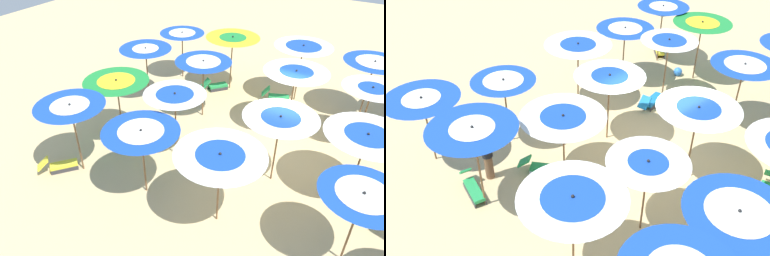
# 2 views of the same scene
# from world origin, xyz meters

# --- Properties ---
(ground) EXTENTS (42.23, 42.23, 0.04)m
(ground) POSITION_xyz_m (0.00, 0.00, -0.02)
(ground) COLOR #D1B57F
(beach_umbrella_0) EXTENTS (2.02, 2.02, 2.41)m
(beach_umbrella_0) POSITION_xyz_m (-4.65, -4.06, 2.14)
(beach_umbrella_0) COLOR brown
(beach_umbrella_0) RESTS_ON ground
(beach_umbrella_1) EXTENTS (2.11, 2.11, 2.20)m
(beach_umbrella_1) POSITION_xyz_m (-2.34, -3.80, 1.93)
(beach_umbrella_1) COLOR brown
(beach_umbrella_1) RESTS_ON ground
(beach_umbrella_2) EXTENTS (2.28, 2.28, 2.28)m
(beach_umbrella_2) POSITION_xyz_m (-0.05, -3.69, 2.01)
(beach_umbrella_2) COLOR brown
(beach_umbrella_2) RESTS_ON ground
(beach_umbrella_3) EXTENTS (1.91, 1.91, 2.23)m
(beach_umbrella_3) POSITION_xyz_m (3.10, -3.24, 2.01)
(beach_umbrella_3) COLOR brown
(beach_umbrella_3) RESTS_ON ground
(beach_umbrella_4) EXTENTS (2.13, 2.13, 2.20)m
(beach_umbrella_4) POSITION_xyz_m (5.32, -3.84, 1.96)
(beach_umbrella_4) COLOR brown
(beach_umbrella_4) RESTS_ON ground
(beach_umbrella_5) EXTENTS (2.13, 2.13, 2.35)m
(beach_umbrella_5) POSITION_xyz_m (-4.62, -2.14, 2.13)
(beach_umbrella_5) COLOR brown
(beach_umbrella_5) RESTS_ON ground
(beach_umbrella_6) EXTENTS (1.93, 1.93, 2.35)m
(beach_umbrella_6) POSITION_xyz_m (-2.53, -1.89, 2.14)
(beach_umbrella_6) COLOR brown
(beach_umbrella_6) RESTS_ON ground
(beach_umbrella_7) EXTENTS (2.12, 2.12, 2.31)m
(beach_umbrella_7) POSITION_xyz_m (0.62, -1.40, 2.09)
(beach_umbrella_7) COLOR brown
(beach_umbrella_7) RESTS_ON ground
(beach_umbrella_8) EXTENTS (2.29, 2.29, 2.15)m
(beach_umbrella_8) POSITION_xyz_m (2.80, -0.78, 1.93)
(beach_umbrella_8) COLOR brown
(beach_umbrella_8) RESTS_ON ground
(beach_umbrella_9) EXTENTS (2.19, 2.19, 2.56)m
(beach_umbrella_9) POSITION_xyz_m (5.09, -1.25, 2.29)
(beach_umbrella_9) COLOR brown
(beach_umbrella_9) RESTS_ON ground
(beach_umbrella_11) EXTENTS (2.06, 2.06, 2.32)m
(beach_umbrella_11) POSITION_xyz_m (-3.02, 0.69, 2.08)
(beach_umbrella_11) COLOR brown
(beach_umbrella_11) RESTS_ON ground
(beach_umbrella_12) EXTENTS (2.19, 2.19, 2.42)m
(beach_umbrella_12) POSITION_xyz_m (0.13, 1.41, 2.16)
(beach_umbrella_12) COLOR brown
(beach_umbrella_12) RESTS_ON ground
(beach_umbrella_13) EXTENTS (1.91, 1.91, 2.22)m
(beach_umbrella_13) POSITION_xyz_m (2.49, 1.91, 2.00)
(beach_umbrella_13) COLOR brown
(beach_umbrella_13) RESTS_ON ground
(beach_umbrella_14) EXTENTS (2.20, 2.20, 2.50)m
(beach_umbrella_14) POSITION_xyz_m (4.64, 1.93, 2.26)
(beach_umbrella_14) COLOR brown
(beach_umbrella_14) RESTS_ON ground
(beach_umbrella_18) EXTENTS (2.22, 2.22, 2.24)m
(beach_umbrella_18) POSITION_xyz_m (2.23, 4.05, 1.99)
(beach_umbrella_18) COLOR brown
(beach_umbrella_18) RESTS_ON ground
(lounger_1) EXTENTS (1.18, 0.76, 0.61)m
(lounger_1) POSITION_xyz_m (-0.96, 3.25, 0.21)
(lounger_1) COLOR #333338
(lounger_1) RESTS_ON ground
(lounger_2) EXTENTS (1.00, 1.13, 0.56)m
(lounger_2) POSITION_xyz_m (-5.20, -4.47, 0.20)
(lounger_2) COLOR #333338
(lounger_2) RESTS_ON ground
(lounger_3) EXTENTS (1.06, 1.13, 0.52)m
(lounger_3) POSITION_xyz_m (3.21, -1.31, 0.19)
(lounger_3) COLOR silver
(lounger_3) RESTS_ON ground
(lounger_4) EXTENTS (0.50, 1.32, 0.56)m
(lounger_4) POSITION_xyz_m (5.14, -1.80, 0.19)
(lounger_4) COLOR #333338
(lounger_4) RESTS_ON ground
(lounger_5) EXTENTS (1.37, 0.65, 0.59)m
(lounger_5) POSITION_xyz_m (-1.88, -1.79, 0.20)
(lounger_5) COLOR #333338
(lounger_5) RESTS_ON ground
(beachgoer_0) EXTENTS (0.30, 0.30, 1.65)m
(beachgoer_0) POSITION_xyz_m (4.45, -2.09, 0.86)
(beachgoer_0) COLOR brown
(beachgoer_0) RESTS_ON ground
(beach_ball) EXTENTS (0.33, 0.33, 0.33)m
(beach_ball) POSITION_xyz_m (-4.31, -2.66, 0.17)
(beach_ball) COLOR #337FE5
(beach_ball) RESTS_ON ground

